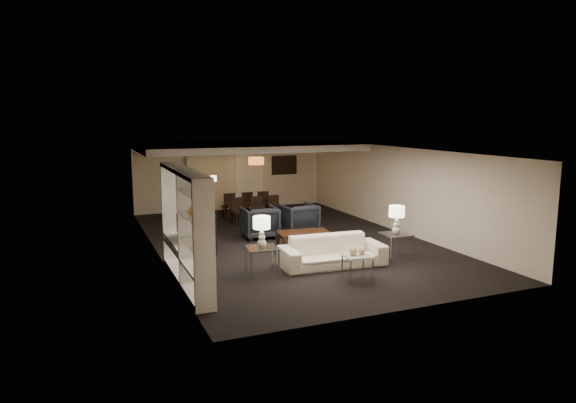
% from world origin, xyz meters
% --- Properties ---
extents(floor, '(11.00, 11.00, 0.00)m').
position_xyz_m(floor, '(0.00, 0.00, 0.00)').
color(floor, black).
rests_on(floor, ground).
extents(ceiling, '(7.00, 11.00, 0.02)m').
position_xyz_m(ceiling, '(0.00, 0.00, 2.50)').
color(ceiling, silver).
rests_on(ceiling, ground).
extents(wall_back, '(7.00, 0.02, 2.50)m').
position_xyz_m(wall_back, '(0.00, 5.50, 1.25)').
color(wall_back, beige).
rests_on(wall_back, ground).
extents(wall_front, '(7.00, 0.02, 2.50)m').
position_xyz_m(wall_front, '(0.00, -5.50, 1.25)').
color(wall_front, beige).
rests_on(wall_front, ground).
extents(wall_left, '(0.02, 11.00, 2.50)m').
position_xyz_m(wall_left, '(-3.50, 0.00, 1.25)').
color(wall_left, beige).
rests_on(wall_left, ground).
extents(wall_right, '(0.02, 11.00, 2.50)m').
position_xyz_m(wall_right, '(3.50, 0.00, 1.25)').
color(wall_right, beige).
rests_on(wall_right, ground).
extents(ceiling_soffit, '(7.00, 4.00, 0.20)m').
position_xyz_m(ceiling_soffit, '(0.00, 3.50, 2.40)').
color(ceiling_soffit, silver).
rests_on(ceiling_soffit, ceiling).
extents(curtains, '(1.50, 0.12, 2.40)m').
position_xyz_m(curtains, '(-0.90, 5.42, 1.20)').
color(curtains, beige).
rests_on(curtains, wall_back).
extents(door, '(0.90, 0.05, 2.10)m').
position_xyz_m(door, '(0.70, 5.47, 1.05)').
color(door, silver).
rests_on(door, wall_back).
extents(painting, '(0.95, 0.04, 0.65)m').
position_xyz_m(painting, '(2.10, 5.46, 1.55)').
color(painting, '#142D38').
rests_on(painting, wall_back).
extents(media_unit, '(0.38, 3.40, 2.35)m').
position_xyz_m(media_unit, '(-3.31, -2.60, 1.18)').
color(media_unit, white).
rests_on(media_unit, wall_left).
extents(pendant_light, '(0.52, 0.52, 0.24)m').
position_xyz_m(pendant_light, '(0.30, 3.50, 1.92)').
color(pendant_light, '#D8591E').
rests_on(pendant_light, ceiling_soffit).
extents(sofa, '(2.43, 1.08, 0.69)m').
position_xyz_m(sofa, '(0.02, -2.61, 0.35)').
color(sofa, beige).
rests_on(sofa, floor).
extents(coffee_table, '(1.38, 0.91, 0.47)m').
position_xyz_m(coffee_table, '(0.02, -1.01, 0.23)').
color(coffee_table, black).
rests_on(coffee_table, floor).
extents(armchair_left, '(0.98, 1.01, 0.88)m').
position_xyz_m(armchair_left, '(-0.58, 0.69, 0.44)').
color(armchair_left, black).
rests_on(armchair_left, floor).
extents(armchair_right, '(0.99, 1.02, 0.88)m').
position_xyz_m(armchair_right, '(0.62, 0.69, 0.44)').
color(armchair_right, black).
rests_on(armchair_right, floor).
extents(side_table_left, '(0.73, 0.73, 0.61)m').
position_xyz_m(side_table_left, '(-1.68, -2.61, 0.30)').
color(side_table_left, silver).
rests_on(side_table_left, floor).
extents(side_table_right, '(0.68, 0.68, 0.61)m').
position_xyz_m(side_table_right, '(1.72, -2.61, 0.30)').
color(side_table_right, white).
rests_on(side_table_right, floor).
extents(table_lamp_left, '(0.40, 0.40, 0.67)m').
position_xyz_m(table_lamp_left, '(-1.68, -2.61, 0.94)').
color(table_lamp_left, beige).
rests_on(table_lamp_left, side_table_left).
extents(table_lamp_right, '(0.41, 0.41, 0.67)m').
position_xyz_m(table_lamp_right, '(1.72, -2.61, 0.94)').
color(table_lamp_right, beige).
rests_on(table_lamp_right, side_table_right).
extents(marble_table, '(0.61, 0.61, 0.54)m').
position_xyz_m(marble_table, '(0.02, -3.71, 0.27)').
color(marble_table, white).
rests_on(marble_table, floor).
extents(gold_gourd_a, '(0.17, 0.17, 0.17)m').
position_xyz_m(gold_gourd_a, '(-0.08, -3.71, 0.63)').
color(gold_gourd_a, '#DEB776').
rests_on(gold_gourd_a, marble_table).
extents(gold_gourd_b, '(0.15, 0.15, 0.15)m').
position_xyz_m(gold_gourd_b, '(0.12, -3.71, 0.62)').
color(gold_gourd_b, '#EBBB7C').
rests_on(gold_gourd_b, marble_table).
extents(television, '(1.08, 0.14, 0.62)m').
position_xyz_m(television, '(-3.28, -1.79, 1.06)').
color(television, black).
rests_on(television, media_unit).
extents(vase_blue, '(0.15, 0.15, 0.16)m').
position_xyz_m(vase_blue, '(-3.31, -3.72, 1.14)').
color(vase_blue, '#2552A3').
rests_on(vase_blue, media_unit).
extents(vase_amber, '(0.16, 0.16, 0.17)m').
position_xyz_m(vase_amber, '(-3.31, -3.25, 1.64)').
color(vase_amber, '#B3863B').
rests_on(vase_amber, media_unit).
extents(floor_speaker, '(0.12, 0.12, 1.03)m').
position_xyz_m(floor_speaker, '(-2.23, -0.65, 0.52)').
color(floor_speaker, black).
rests_on(floor_speaker, floor).
extents(dining_table, '(1.67, 0.95, 0.59)m').
position_xyz_m(dining_table, '(-0.01, 3.12, 0.29)').
color(dining_table, black).
rests_on(dining_table, floor).
extents(chair_nl, '(0.41, 0.41, 0.87)m').
position_xyz_m(chair_nl, '(-0.61, 2.47, 0.43)').
color(chair_nl, black).
rests_on(chair_nl, floor).
extents(chair_nm, '(0.44, 0.44, 0.87)m').
position_xyz_m(chair_nm, '(-0.01, 2.47, 0.43)').
color(chair_nm, black).
rests_on(chair_nm, floor).
extents(chair_nr, '(0.43, 0.43, 0.87)m').
position_xyz_m(chair_nr, '(0.59, 2.47, 0.43)').
color(chair_nr, black).
rests_on(chair_nr, floor).
extents(chair_fl, '(0.41, 0.41, 0.87)m').
position_xyz_m(chair_fl, '(-0.61, 3.77, 0.43)').
color(chair_fl, black).
rests_on(chair_fl, floor).
extents(chair_fm, '(0.44, 0.44, 0.87)m').
position_xyz_m(chair_fm, '(-0.01, 3.77, 0.43)').
color(chair_fm, black).
rests_on(chair_fm, floor).
extents(chair_fr, '(0.45, 0.45, 0.87)m').
position_xyz_m(chair_fr, '(0.59, 3.77, 0.43)').
color(chair_fr, black).
rests_on(chair_fr, floor).
extents(floor_lamp, '(0.23, 0.23, 1.43)m').
position_xyz_m(floor_lamp, '(-1.03, 4.04, 0.71)').
color(floor_lamp, black).
rests_on(floor_lamp, floor).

